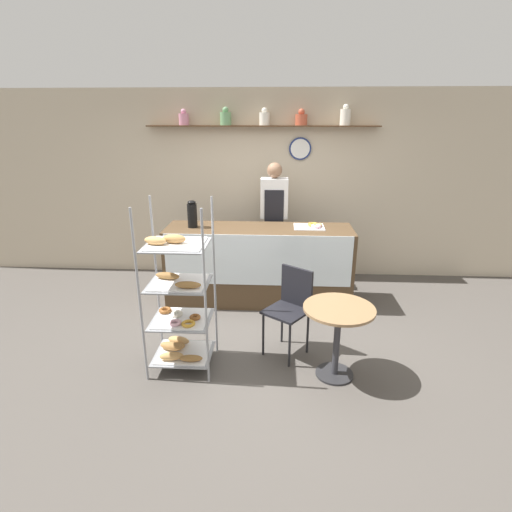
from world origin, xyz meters
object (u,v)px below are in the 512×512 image
Objects in this scene: person_worker at (274,220)px; cafe_table at (338,325)px; coffee_carafe at (192,214)px; donut_tray_counter at (312,226)px; pastry_rack at (178,304)px; cafe_chair at (291,302)px.

cafe_table is at bearing -73.98° from person_worker.
coffee_carafe is 1.52m from donut_tray_counter.
donut_tray_counter is at bearing -44.35° from person_worker.
coffee_carafe is (-0.16, 1.51, 0.50)m from pastry_rack.
coffee_carafe is at bearing 135.70° from cafe_table.
donut_tray_counter is at bearing 94.28° from cafe_table.
cafe_chair is (0.20, -1.73, -0.41)m from person_worker.
coffee_carafe reaches higher than donut_tray_counter.
cafe_table is 1.87× the size of donut_tray_counter.
person_worker is 1.95× the size of cafe_chair.
coffee_carafe is at bearing 172.06° from cafe_chair.
cafe_table is 0.58m from cafe_chair.
person_worker is 4.62× the size of donut_tray_counter.
coffee_carafe is (-1.22, 1.19, 0.61)m from cafe_chair.
person_worker reaches higher than cafe_chair.
cafe_chair is at bearing 16.80° from pastry_rack.
pastry_rack reaches higher than coffee_carafe.
donut_tray_counter reaches higher than cafe_chair.
pastry_rack reaches higher than cafe_chair.
cafe_table is at bearing -8.36° from cafe_chair.
donut_tray_counter is (-0.12, 1.66, 0.49)m from cafe_table.
cafe_chair is at bearing -44.19° from coffee_carafe.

